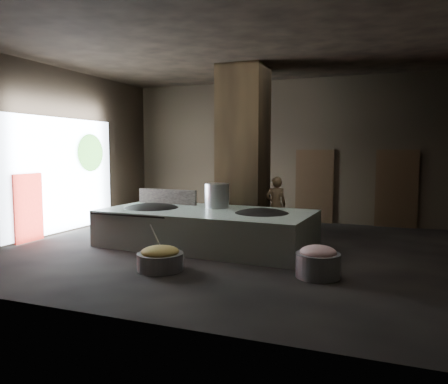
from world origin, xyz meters
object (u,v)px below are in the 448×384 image
at_px(hearth_platform, 206,228).
at_px(stock_pot, 217,197).
at_px(wok_left, 152,212).
at_px(veg_basin, 160,261).
at_px(meat_basin, 318,265).
at_px(wok_right, 262,218).
at_px(cook, 276,205).

distance_m(hearth_platform, stock_pot, 0.89).
relative_size(hearth_platform, wok_left, 3.17).
height_order(hearth_platform, stock_pot, stock_pot).
bearing_deg(veg_basin, meat_basin, 11.86).
distance_m(wok_right, stock_pot, 1.44).
xyz_separation_m(cook, veg_basin, (-1.10, -4.42, -0.61)).
height_order(wok_right, stock_pot, stock_pot).
xyz_separation_m(hearth_platform, cook, (1.12, 2.19, 0.35)).
xyz_separation_m(wok_right, cook, (-0.23, 2.14, 0.03)).
distance_m(wok_left, veg_basin, 2.69).
xyz_separation_m(veg_basin, meat_basin, (2.87, 0.60, 0.06)).
bearing_deg(meat_basin, wok_left, 160.08).
height_order(cook, meat_basin, cook).
bearing_deg(hearth_platform, meat_basin, -26.55).
bearing_deg(hearth_platform, wok_left, -175.25).
height_order(stock_pot, veg_basin, stock_pot).
bearing_deg(wok_right, cook, 96.05).
relative_size(wok_left, cook, 1.00).
relative_size(wok_right, stock_pot, 2.25).
distance_m(hearth_platform, wok_right, 1.39).
distance_m(wok_left, stock_pot, 1.66).
bearing_deg(cook, veg_basin, 53.01).
bearing_deg(wok_left, veg_basin, -55.98).
bearing_deg(cook, wok_right, 73.10).
height_order(hearth_platform, meat_basin, hearth_platform).
bearing_deg(cook, hearth_platform, 39.92).
xyz_separation_m(stock_pot, cook, (1.07, 1.64, -0.35)).
distance_m(wok_left, meat_basin, 4.65).
distance_m(wok_right, meat_basin, 2.33).
bearing_deg(veg_basin, hearth_platform, 90.48).
bearing_deg(meat_basin, stock_pot, 142.57).
xyz_separation_m(stock_pot, meat_basin, (2.84, -2.17, -0.91)).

